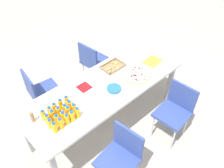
{
  "coord_description": "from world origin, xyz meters",
  "views": [
    {
      "loc": [
        -1.44,
        -1.67,
        2.8
      ],
      "look_at": [
        0.07,
        -0.06,
        0.77
      ],
      "focal_mm": 37.67,
      "sensor_mm": 36.0,
      "label": 1
    }
  ],
  "objects": [
    {
      "name": "juice_bottle_19",
      "position": [
        -0.55,
        0.05,
        0.82
      ],
      "size": [
        0.05,
        0.05,
        0.15
      ],
      "color": "#F9AB14",
      "rests_on": "party_table"
    },
    {
      "name": "juice_bottle_17",
      "position": [
        -0.71,
        0.05,
        0.82
      ],
      "size": [
        0.05,
        0.05,
        0.15
      ],
      "color": "#F9AC14",
      "rests_on": "party_table"
    },
    {
      "name": "juice_bottle_4",
      "position": [
        -0.56,
        -0.17,
        0.82
      ],
      "size": [
        0.06,
        0.06,
        0.14
      ],
      "color": "#F9AA14",
      "rests_on": "party_table"
    },
    {
      "name": "juice_bottle_12",
      "position": [
        -0.71,
        -0.03,
        0.82
      ],
      "size": [
        0.06,
        0.06,
        0.15
      ],
      "color": "#F9AC14",
      "rests_on": "party_table"
    },
    {
      "name": "cardboard_tube",
      "position": [
        -0.96,
        0.11,
        0.83
      ],
      "size": [
        0.04,
        0.04,
        0.15
      ],
      "primitive_type": "cylinder",
      "color": "#9E7A56",
      "rests_on": "party_table"
    },
    {
      "name": "ground_plane",
      "position": [
        0.0,
        0.0,
        0.0
      ],
      "size": [
        12.0,
        12.0,
        0.0
      ],
      "primitive_type": "plane",
      "color": "#B2A899"
    },
    {
      "name": "juice_bottle_0",
      "position": [
        -0.86,
        -0.18,
        0.82
      ],
      "size": [
        0.06,
        0.06,
        0.15
      ],
      "color": "#F9AD14",
      "rests_on": "party_table"
    },
    {
      "name": "juice_bottle_13",
      "position": [
        -0.63,
        -0.03,
        0.82
      ],
      "size": [
        0.06,
        0.06,
        0.13
      ],
      "color": "#F9AD14",
      "rests_on": "party_table"
    },
    {
      "name": "snack_tray",
      "position": [
        0.33,
        0.2,
        0.77
      ],
      "size": [
        0.31,
        0.22,
        0.04
      ],
      "color": "olive",
      "rests_on": "party_table"
    },
    {
      "name": "juice_bottle_3",
      "position": [
        -0.64,
        -0.17,
        0.82
      ],
      "size": [
        0.06,
        0.06,
        0.14
      ],
      "color": "#F8AF14",
      "rests_on": "party_table"
    },
    {
      "name": "plate_stack",
      "position": [
        0.03,
        -0.13,
        0.77
      ],
      "size": [
        0.18,
        0.18,
        0.03
      ],
      "color": "blue",
      "rests_on": "party_table"
    },
    {
      "name": "juice_bottle_5",
      "position": [
        -0.87,
        -0.09,
        0.81
      ],
      "size": [
        0.06,
        0.06,
        0.13
      ],
      "color": "#FAAB14",
      "rests_on": "party_table"
    },
    {
      "name": "napkin_stack",
      "position": [
        -0.22,
        0.15,
        0.76
      ],
      "size": [
        0.15,
        0.15,
        0.01
      ],
      "primitive_type": "cube",
      "color": "red",
      "rests_on": "party_table"
    },
    {
      "name": "chair_near_right",
      "position": [
        0.55,
        -0.75,
        0.5
      ],
      "size": [
        0.43,
        0.43,
        0.83
      ],
      "rotation": [
        0.0,
        0.0,
        1.65
      ],
      "color": "#33478C",
      "rests_on": "ground_plane"
    },
    {
      "name": "juice_bottle_8",
      "position": [
        -0.63,
        -0.09,
        0.82
      ],
      "size": [
        0.06,
        0.06,
        0.15
      ],
      "color": "#FAAC14",
      "rests_on": "party_table"
    },
    {
      "name": "juice_bottle_1",
      "position": [
        -0.79,
        -0.18,
        0.82
      ],
      "size": [
        0.05,
        0.05,
        0.15
      ],
      "color": "#F8AD14",
      "rests_on": "party_table"
    },
    {
      "name": "paper_folder",
      "position": [
        0.84,
        -0.09,
        0.76
      ],
      "size": [
        0.28,
        0.23,
        0.01
      ],
      "primitive_type": "cube",
      "rotation": [
        0.0,
        0.0,
        0.13
      ],
      "color": "yellow",
      "rests_on": "party_table"
    },
    {
      "name": "chair_far_right",
      "position": [
        0.43,
        0.78,
        0.5
      ],
      "size": [
        0.45,
        0.45,
        0.83
      ],
      "rotation": [
        0.0,
        0.0,
        -1.45
      ],
      "color": "#33478C",
      "rests_on": "ground_plane"
    },
    {
      "name": "juice_bottle_16",
      "position": [
        -0.78,
        0.05,
        0.82
      ],
      "size": [
        0.06,
        0.06,
        0.14
      ],
      "color": "#FAB014",
      "rests_on": "party_table"
    },
    {
      "name": "fruit_pizza",
      "position": [
        0.43,
        -0.15,
        0.77
      ],
      "size": [
        0.37,
        0.37,
        0.05
      ],
      "color": "tan",
      "rests_on": "party_table"
    },
    {
      "name": "juice_bottle_15",
      "position": [
        -0.86,
        0.05,
        0.82
      ],
      "size": [
        0.05,
        0.05,
        0.14
      ],
      "color": "#F8AC14",
      "rests_on": "party_table"
    },
    {
      "name": "juice_bottle_7",
      "position": [
        -0.71,
        -0.1,
        0.81
      ],
      "size": [
        0.06,
        0.06,
        0.13
      ],
      "color": "#F8AD14",
      "rests_on": "party_table"
    },
    {
      "name": "juice_bottle_18",
      "position": [
        -0.63,
        0.05,
        0.82
      ],
      "size": [
        0.05,
        0.05,
        0.15
      ],
      "color": "#F9AA14",
      "rests_on": "party_table"
    },
    {
      "name": "juice_bottle_6",
      "position": [
        -0.79,
        -0.1,
        0.82
      ],
      "size": [
        0.06,
        0.06,
        0.14
      ],
      "color": "#FAAB14",
      "rests_on": "party_table"
    },
    {
      "name": "juice_bottle_11",
      "position": [
        -0.79,
        -0.02,
        0.82
      ],
      "size": [
        0.06,
        0.06,
        0.15
      ],
      "color": "#FBAE14",
      "rests_on": "party_table"
    },
    {
      "name": "party_table",
      "position": [
        0.0,
        0.0,
        0.69
      ],
      "size": [
        2.24,
        0.81,
        0.75
      ],
      "color": "silver",
      "rests_on": "ground_plane"
    },
    {
      "name": "juice_bottle_10",
      "position": [
        -0.86,
        -0.03,
        0.82
      ],
      "size": [
        0.06,
        0.06,
        0.14
      ],
      "color": "#FBAD14",
      "rests_on": "party_table"
    },
    {
      "name": "juice_bottle_14",
      "position": [
        -0.57,
        -0.02,
        0.82
      ],
      "size": [
        0.06,
        0.06,
        0.14
      ],
      "color": "#F9AC14",
      "rests_on": "party_table"
    },
    {
      "name": "juice_bottle_9",
      "position": [
        -0.56,
        -0.1,
        0.82
      ],
      "size": [
        0.06,
        0.06,
        0.14
      ],
      "color": "#FAAC14",
      "rests_on": "party_table"
    },
    {
      "name": "chair_near_left",
      "position": [
        -0.44,
        -0.74,
        0.5
      ],
      "size": [
        0.45,
        0.45,
        0.83
      ],
      "rotation": [
        0.0,
        0.0,
        1.71
      ],
      "color": "#33478C",
      "rests_on": "ground_plane"
    },
    {
      "name": "juice_bottle_2",
      "position": [
        -0.7,
        -0.17,
        0.82
      ],
      "size": [
        0.05,
        0.05,
        0.14
      ],
      "color": "#FAAE14",
      "rests_on": "party_table"
    },
    {
      "name": "chair_far_left",
      "position": [
        -0.57,
        0.75,
        0.5
      ],
      "size": [
        0.44,
        0.44,
        0.83
      ],
      "rotation": [
        0.0,
        0.0,
        -1.68
      ],
      "color": "#33478C",
      "rests_on": "ground_plane"
    }
  ]
}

